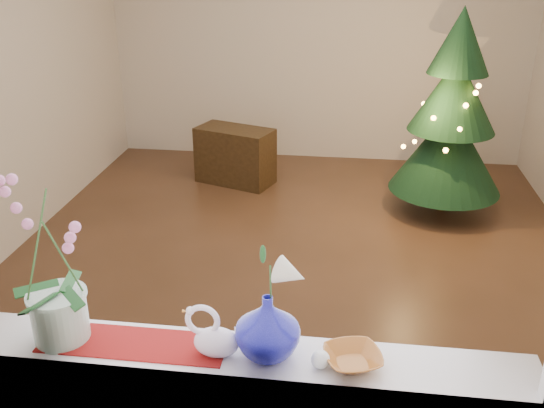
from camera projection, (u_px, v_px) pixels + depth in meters
The scene contains 14 objects.
ground at pixel (294, 260), 4.74m from camera, with size 5.00×5.00×0.00m, color #3D2819.
wall_back at pixel (319, 37), 6.47m from camera, with size 4.50×0.10×2.70m, color beige.
wall_front at pixel (223, 267), 1.93m from camera, with size 4.50×0.10×2.70m, color beige.
windowsill at pixel (234, 357), 2.23m from camera, with size 2.20×0.26×0.04m, color white.
window_frame at pixel (221, 160), 1.81m from camera, with size 2.22×0.06×1.60m, color white, non-canonical shape.
runner at pixel (134, 343), 2.26m from camera, with size 0.70×0.20×0.01m, color maroon.
orchid_pot at pixel (51, 263), 2.16m from camera, with size 0.22×0.22×0.65m, color silver, non-canonical shape.
swan at pixel (216, 332), 2.17m from camera, with size 0.23×0.11×0.19m, color white, non-canonical shape.
blue_vase at pixel (268, 322), 2.15m from camera, with size 0.27×0.27×0.28m, color navy.
lily at pixel (267, 261), 2.05m from camera, with size 0.16×0.09×0.21m, color silver, non-canonical shape.
paperweight at pixel (320, 359), 2.12m from camera, with size 0.07×0.07×0.07m, color white.
amber_dish at pixel (353, 360), 2.14m from camera, with size 0.17×0.17×0.04m, color #A76125.
xmas_tree at pixel (452, 114), 5.26m from camera, with size 0.99×0.99×1.82m, color black, non-canonical shape.
side_table at pixel (235, 156), 6.16m from camera, with size 0.76×0.38×0.57m, color black.
Camera 1 is at (0.38, -4.15, 2.31)m, focal length 40.00 mm.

